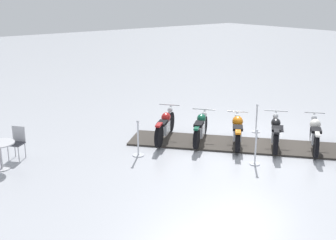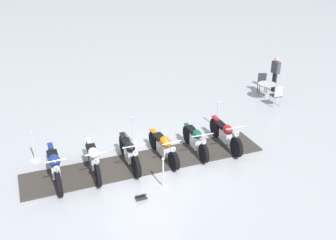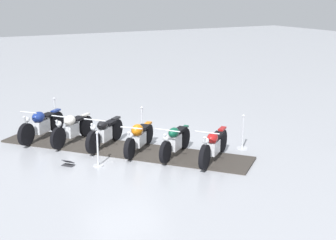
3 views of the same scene
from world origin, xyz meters
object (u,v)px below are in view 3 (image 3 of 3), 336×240
object	(u,v)px
motorcycle_copper	(139,137)
motorcycle_maroon	(214,145)
stanchion_right_mid	(98,154)
stanchion_left_mid	(142,126)
info_placard	(68,164)
motorcycle_navy	(41,124)
motorcycle_cream	(72,128)
motorcycle_forest	(175,141)
motorcycle_black	(105,132)
stanchion_left_rear	(243,138)
stanchion_left_front	(55,118)

from	to	relation	value
motorcycle_copper	motorcycle_maroon	bearing A→B (deg)	86.37
motorcycle_copper	stanchion_right_mid	world-z (taller)	stanchion_right_mid
motorcycle_maroon	stanchion_left_mid	distance (m)	3.29
motorcycle_copper	info_placard	size ratio (longest dim) A/B	4.32
motorcycle_maroon	info_placard	size ratio (longest dim) A/B	4.86
motorcycle_navy	stanchion_right_mid	world-z (taller)	motorcycle_navy
motorcycle_cream	motorcycle_forest	size ratio (longest dim) A/B	1.06
motorcycle_black	stanchion_left_rear	bearing A→B (deg)	111.28
motorcycle_copper	stanchion_right_mid	size ratio (longest dim) A/B	1.63
motorcycle_black	stanchion_left_rear	size ratio (longest dim) A/B	1.59
motorcycle_black	motorcycle_forest	distance (m)	2.33
motorcycle_copper	motorcycle_maroon	world-z (taller)	motorcycle_maroon
stanchion_left_mid	info_placard	xyz separation A→B (m)	(-1.52, 3.02, -0.31)
motorcycle_forest	stanchion_left_mid	xyz separation A→B (m)	(2.32, -0.03, -0.14)
motorcycle_copper	motorcycle_cream	bearing A→B (deg)	-93.92
motorcycle_cream	info_placard	world-z (taller)	motorcycle_cream
motorcycle_copper	info_placard	distance (m)	2.28
motorcycle_forest	stanchion_left_front	world-z (taller)	stanchion_left_front
motorcycle_navy	stanchion_right_mid	distance (m)	3.27
motorcycle_forest	stanchion_left_front	distance (m)	5.39
stanchion_right_mid	stanchion_left_rear	size ratio (longest dim) A/B	0.93
stanchion_right_mid	info_placard	distance (m)	0.90
motorcycle_cream	motorcycle_forest	bearing A→B (deg)	92.50
motorcycle_cream	motorcycle_black	bearing A→B (deg)	92.78
motorcycle_black	motorcycle_forest	xyz separation A→B (m)	(-1.78, -1.51, -0.00)
stanchion_left_mid	info_placard	distance (m)	3.40
motorcycle_cream	motorcycle_navy	bearing A→B (deg)	-87.66
motorcycle_navy	motorcycle_copper	xyz separation A→B (m)	(-2.68, -2.26, -0.04)
motorcycle_navy	stanchion_left_front	size ratio (longest dim) A/B	1.74
stanchion_right_mid	motorcycle_navy	bearing A→B (deg)	13.66
motorcycle_cream	stanchion_left_front	bearing A→B (deg)	-130.21
stanchion_right_mid	stanchion_left_rear	distance (m)	4.54
motorcycle_copper	motorcycle_black	bearing A→B (deg)	-94.36
motorcycle_navy	motorcycle_maroon	size ratio (longest dim) A/B	1.01
stanchion_left_rear	info_placard	bearing A→B (deg)	78.29
stanchion_left_front	stanchion_left_mid	distance (m)	3.42
motorcycle_navy	info_placard	world-z (taller)	motorcycle_navy
motorcycle_navy	info_placard	distance (m)	2.80
motorcycle_navy	motorcycle_cream	bearing A→B (deg)	89.93
motorcycle_navy	info_placard	size ratio (longest dim) A/B	4.92
motorcycle_navy	motorcycle_black	world-z (taller)	motorcycle_navy
motorcycle_maroon	stanchion_left_front	world-z (taller)	stanchion_left_front
motorcycle_forest	info_placard	world-z (taller)	motorcycle_forest
motorcycle_navy	stanchion_left_rear	bearing A→B (deg)	103.52
motorcycle_cream	motorcycle_forest	world-z (taller)	motorcycle_cream
stanchion_left_front	motorcycle_maroon	bearing A→B (deg)	-153.20
motorcycle_navy	motorcycle_maroon	distance (m)	5.84
motorcycle_cream	stanchion_left_rear	xyz separation A→B (m)	(-2.96, -4.51, -0.21)
motorcycle_maroon	info_placard	world-z (taller)	motorcycle_maroon
motorcycle_navy	motorcycle_maroon	xyz separation A→B (m)	(-4.45, -3.78, -0.03)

